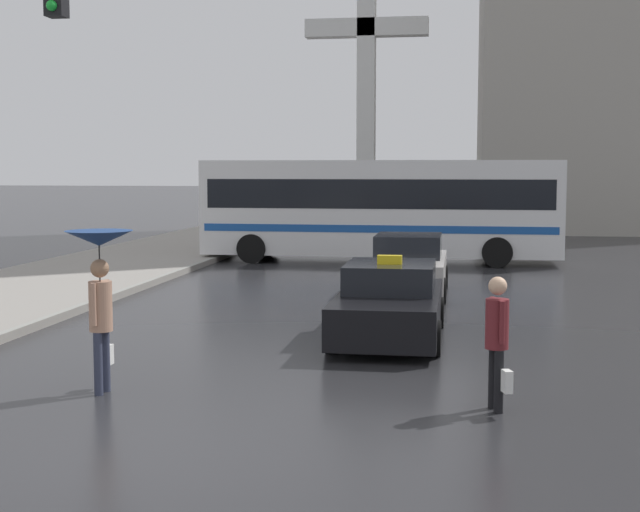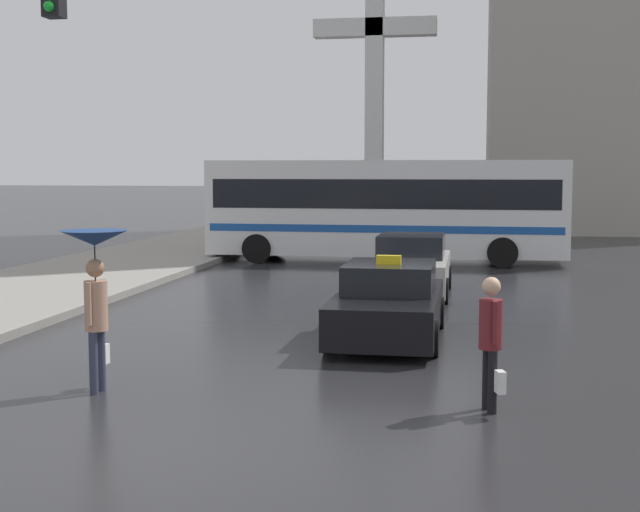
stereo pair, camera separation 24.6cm
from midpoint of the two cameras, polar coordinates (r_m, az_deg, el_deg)
ground_plane at (r=9.74m, az=-11.40°, el=-12.89°), size 300.00×300.00×0.00m
taxi at (r=16.15m, az=4.85°, el=-3.11°), size 1.91×4.32×1.53m
sedan_red at (r=21.92m, az=6.16°, el=-0.73°), size 1.91×4.30×1.47m
city_bus at (r=29.57m, az=4.46°, el=3.22°), size 11.72×2.77×3.36m
pedestrian_with_umbrella at (r=12.47m, az=-13.64°, el=-0.85°), size 0.92×0.92×2.24m
pedestrian_man at (r=11.49m, az=11.49°, el=-4.97°), size 0.38×0.57×1.72m
monument_cross at (r=46.43m, az=3.67°, el=11.73°), size 6.25×0.90×14.20m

